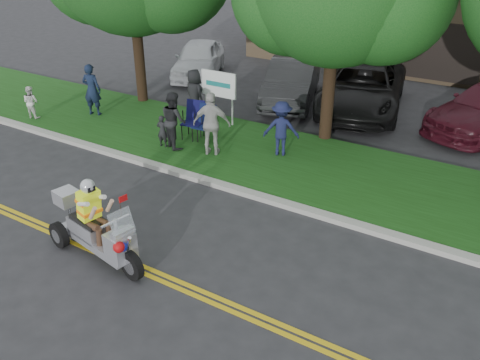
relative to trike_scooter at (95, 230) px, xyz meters
The scene contains 20 objects.
ground 1.24m from the trike_scooter, 32.46° to the left, with size 120.00×120.00×0.00m, color #28282B.
centerline_near 1.09m from the trike_scooter, ahead, with size 60.00×0.10×0.01m, color gold.
centerline_far 1.10m from the trike_scooter, 10.42° to the left, with size 60.00×0.10×0.01m, color gold.
curb 3.79m from the trike_scooter, 75.69° to the left, with size 60.00×0.25×0.12m, color #A8A89E.
grass_verge 5.89m from the trike_scooter, 80.89° to the left, with size 60.00×4.00×0.10m, color #194412.
commercial_building 19.84m from the trike_scooter, 81.49° to the left, with size 18.00×8.20×4.00m.
business_sign 7.49m from the trike_scooter, 105.33° to the left, with size 1.25×0.06×1.75m.
trike_scooter is the anchor object (origin of this frame).
lawn_chair_a 6.08m from the trike_scooter, 108.24° to the left, with size 0.69×0.71×1.09m.
lawn_chair_b 5.94m from the trike_scooter, 104.41° to the left, with size 0.58×0.60×1.06m.
spectator_adult_left 8.15m from the trike_scooter, 136.59° to the left, with size 0.62×0.41×1.69m, color #141E37.
spectator_adult_mid 5.24m from the trike_scooter, 111.59° to the left, with size 0.78×0.61×1.61m, color black.
spectator_adult_right 5.09m from the trike_scooter, 98.35° to the left, with size 1.03×0.43×1.75m, color #B8B7B1.
spectator_chair_a 6.06m from the trike_scooter, 81.67° to the left, with size 0.98×0.56×1.52m, color #181D43.
spectator_chair_b 7.58m from the trike_scooter, 111.78° to the left, with size 0.79×0.52×1.63m, color black.
child_left 5.22m from the trike_scooter, 115.42° to the left, with size 0.34×0.22×0.93m, color black.
child_right 8.56m from the trike_scooter, 149.80° to the left, with size 0.51×0.40×1.05m, color white.
parked_car_far_left 12.94m from the trike_scooter, 117.16° to the left, with size 1.74×4.33×1.47m, color silver.
parked_car_left 10.55m from the trike_scooter, 95.83° to the left, with size 1.59×4.57×1.50m, color #272729.
parked_car_mid 11.08m from the trike_scooter, 82.87° to the left, with size 2.59×5.62×1.56m, color black.
Camera 1 is at (5.80, -6.12, 5.89)m, focal length 38.00 mm.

